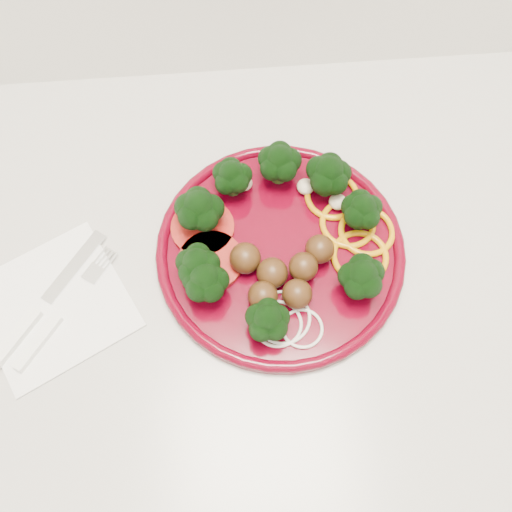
{
  "coord_description": "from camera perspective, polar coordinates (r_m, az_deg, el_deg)",
  "views": [
    {
      "loc": [
        0.04,
        1.42,
        1.52
      ],
      "look_at": [
        0.06,
        1.7,
        0.92
      ],
      "focal_mm": 40.0,
      "sensor_mm": 36.0,
      "label": 1
    }
  ],
  "objects": [
    {
      "name": "fork",
      "position": [
        0.69,
        -19.9,
        -6.75
      ],
      "size": [
        0.11,
        0.15,
        0.01
      ],
      "rotation": [
        0.0,
        0.0,
        0.95
      ],
      "color": "white",
      "rests_on": "napkin"
    },
    {
      "name": "knife",
      "position": [
        0.7,
        -21.26,
        -5.47
      ],
      "size": [
        0.12,
        0.16,
        0.01
      ],
      "rotation": [
        0.0,
        0.0,
        0.95
      ],
      "color": "silver",
      "rests_on": "napkin"
    },
    {
      "name": "plate",
      "position": [
        0.67,
        2.18,
        1.27
      ],
      "size": [
        0.3,
        0.3,
        0.07
      ],
      "rotation": [
        0.0,
        0.0,
        -0.08
      ],
      "color": "#4C0110",
      "rests_on": "counter"
    },
    {
      "name": "counter",
      "position": [
        1.11,
        -3.09,
        -10.37
      ],
      "size": [
        2.4,
        0.6,
        0.9
      ],
      "color": "silver",
      "rests_on": "ground"
    },
    {
      "name": "napkin",
      "position": [
        0.7,
        -19.5,
        -4.62
      ],
      "size": [
        0.21,
        0.21,
        0.0
      ],
      "primitive_type": "cube",
      "rotation": [
        0.0,
        0.0,
        0.48
      ],
      "color": "white",
      "rests_on": "counter"
    }
  ]
}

